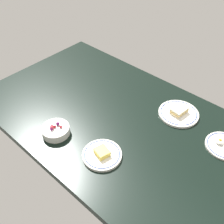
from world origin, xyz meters
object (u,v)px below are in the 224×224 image
(bowl_berries, at_px, (56,130))
(plate_cheese, at_px, (102,154))
(plate_sandwich, at_px, (179,113))
(plate_eggs, at_px, (224,145))

(bowl_berries, distance_m, plate_cheese, 0.29)
(plate_cheese, bearing_deg, plate_sandwich, -102.87)
(plate_cheese, height_order, plate_eggs, same)
(plate_sandwich, bearing_deg, plate_eggs, 170.21)
(plate_sandwich, relative_size, plate_cheese, 1.17)
(plate_sandwich, distance_m, plate_eggs, 0.30)
(bowl_berries, distance_m, plate_eggs, 0.86)
(plate_sandwich, distance_m, bowl_berries, 0.68)
(plate_sandwich, relative_size, plate_eggs, 1.21)
(plate_sandwich, height_order, plate_cheese, plate_sandwich)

